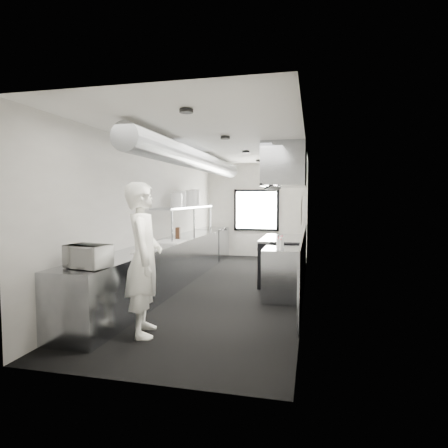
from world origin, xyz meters
The scene contains 35 objects.
floor centered at (0.00, 0.00, 0.00)m, with size 3.00×8.00×0.01m, color black.
ceiling centered at (0.00, 0.00, 2.80)m, with size 3.00×8.00×0.01m, color silver.
wall_back centered at (0.00, 4.00, 1.40)m, with size 3.00×0.02×2.80m, color silver.
wall_front centered at (0.00, -4.00, 1.40)m, with size 3.00×0.02×2.80m, color silver.
wall_left centered at (-1.50, 0.00, 1.40)m, with size 0.02×8.00×2.80m, color silver.
wall_right centered at (1.50, 0.00, 1.40)m, with size 0.02×8.00×2.80m, color silver.
wall_cladding centered at (1.48, 0.30, 0.55)m, with size 0.03×5.50×1.10m, color gray.
hvac_duct centered at (-0.70, 0.40, 2.55)m, with size 0.40×0.40×6.40m, color gray.
service_window centered at (0.00, 3.96, 1.40)m, with size 1.36×0.05×1.25m.
exhaust_hood centered at (1.10, 0.70, 2.39)m, with size 0.81×2.20×0.88m.
prep_counter centered at (-1.15, -0.50, 0.45)m, with size 0.70×6.00×0.90m, color gray.
pass_shelf centered at (-1.19, 1.00, 1.54)m, with size 0.45×3.00×0.68m.
range centered at (1.04, 0.70, 0.47)m, with size 0.88×1.60×0.94m.
bottle_station centered at (1.15, -0.70, 0.45)m, with size 0.65×0.80×0.90m, color gray.
far_work_table centered at (-1.15, 3.20, 0.45)m, with size 0.70×1.20×0.90m, color gray.
notice_sheet_a centered at (1.47, -1.20, 1.60)m, with size 0.02×0.28×0.38m, color silver.
notice_sheet_b centered at (1.47, -1.55, 1.55)m, with size 0.02×0.28×0.38m, color silver.
line_cook centered at (-0.47, -2.77, 0.98)m, with size 0.72×0.47×1.97m, color white.
microwave centered at (-1.07, -3.08, 1.04)m, with size 0.48×0.37×0.29m, color silver.
deli_tub_a centered at (-1.27, -2.58, 0.94)m, with size 0.12×0.12×0.09m, color #B8C1B2.
deli_tub_b centered at (-1.34, -2.49, 0.94)m, with size 0.13×0.13×0.09m, color #B8C1B2.
newspaper centered at (-1.04, -1.68, 0.90)m, with size 0.31×0.38×0.01m, color beige.
small_plate centered at (-1.00, -1.33, 0.91)m, with size 0.18×0.18×0.01m, color silver.
pastry centered at (-1.00, -1.33, 0.96)m, with size 0.08×0.08×0.08m, color tan.
cutting_board centered at (-1.07, -0.30, 0.91)m, with size 0.50×0.67×0.02m, color silver.
knife_block centered at (-1.26, 0.65, 1.01)m, with size 0.09×0.20×0.21m, color #4F2E1B.
plate_stack_a centered at (-1.19, 0.39, 1.72)m, with size 0.25×0.25×0.29m, color silver.
plate_stack_b centered at (-1.23, 0.71, 1.74)m, with size 0.26×0.26×0.34m, color silver.
plate_stack_c centered at (-1.19, 1.34, 1.76)m, with size 0.27×0.27×0.38m, color silver.
plate_stack_d centered at (-1.21, 1.72, 1.77)m, with size 0.26×0.26×0.40m, color silver.
squeeze_bottle_a centered at (1.14, -0.95, 0.99)m, with size 0.06×0.06×0.17m, color silver.
squeeze_bottle_b centered at (1.09, -0.89, 0.99)m, with size 0.06×0.06×0.19m, color silver.
squeeze_bottle_c centered at (1.13, -0.68, 1.00)m, with size 0.06×0.06×0.19m, color silver.
squeeze_bottle_d centered at (1.10, -0.55, 0.99)m, with size 0.06×0.06×0.17m, color silver.
squeeze_bottle_e centered at (1.11, -0.41, 0.99)m, with size 0.06×0.06×0.17m, color silver.
Camera 1 is at (1.63, -7.19, 1.77)m, focal length 30.11 mm.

